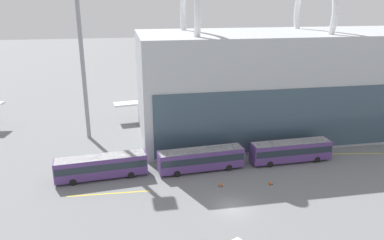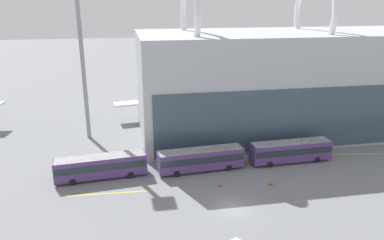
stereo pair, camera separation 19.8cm
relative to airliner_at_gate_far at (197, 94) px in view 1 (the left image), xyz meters
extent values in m
plane|color=slate|center=(-3.69, -40.84, -4.58)|extent=(440.00, 440.00, 0.00)
torus|color=white|center=(-4.22, -14.13, 17.80)|extent=(1.10, 15.44, 15.44)
torus|color=white|center=(19.14, -14.13, 17.80)|extent=(1.10, 15.44, 15.44)
cylinder|color=white|center=(-0.20, 1.37, 0.03)|extent=(9.25, 33.15, 4.52)
sphere|color=white|center=(-2.59, 17.61, 0.03)|extent=(4.43, 4.43, 4.43)
cone|color=white|center=(2.19, -14.88, 0.03)|extent=(5.30, 7.76, 4.30)
cube|color=white|center=(0.09, -0.61, -0.76)|extent=(37.38, 8.49, 0.35)
cylinder|color=gray|center=(-10.25, -2.13, -2.20)|extent=(2.90, 4.01, 2.39)
cylinder|color=gray|center=(10.43, 0.90, -2.20)|extent=(2.90, 4.01, 2.39)
cube|color=#19724C|center=(2.07, -14.09, 4.96)|extent=(1.26, 5.94, 8.49)
cube|color=white|center=(2.07, -14.09, 0.48)|extent=(12.10, 4.88, 0.28)
cylinder|color=gray|center=(-1.80, 12.26, -2.22)|extent=(0.36, 0.36, 3.61)
cylinder|color=black|center=(-1.80, 12.26, -4.03)|extent=(0.61, 1.15, 1.10)
cylinder|color=gray|center=(-2.82, -1.04, -2.22)|extent=(0.36, 0.36, 3.61)
cylinder|color=black|center=(-2.82, -1.04, -4.03)|extent=(0.61, 1.15, 1.10)
cylinder|color=gray|center=(3.00, -0.19, -2.22)|extent=(0.36, 0.36, 3.61)
cylinder|color=black|center=(3.00, -0.19, -4.03)|extent=(0.61, 1.15, 1.10)
cylinder|color=white|center=(54.84, 16.89, 1.32)|extent=(32.61, 19.29, 5.61)
cone|color=white|center=(39.73, 9.78, 1.32)|extent=(8.90, 7.94, 5.32)
cube|color=white|center=(53.00, 16.02, 0.34)|extent=(20.35, 37.80, 0.35)
cylinder|color=gray|center=(48.22, 26.17, -1.26)|extent=(4.56, 4.05, 2.70)
cube|color=#5B338C|center=(40.47, 10.13, 6.59)|extent=(5.77, 3.00, 8.84)
cube|color=white|center=(40.47, 10.13, 1.89)|extent=(9.10, 14.55, 0.28)
cylinder|color=gray|center=(51.45, 19.32, -1.63)|extent=(0.36, 0.36, 4.79)
cylinder|color=black|center=(51.45, 19.32, -4.03)|extent=(1.19, 0.88, 1.10)
cylinder|color=gray|center=(54.55, 12.73, -1.63)|extent=(0.36, 0.36, 4.79)
cylinder|color=black|center=(54.55, 12.73, -4.03)|extent=(1.19, 0.88, 1.10)
cube|color=#56387A|center=(-20.06, -29.33, -2.72)|extent=(13.25, 4.02, 2.97)
cube|color=#232D38|center=(-20.06, -29.33, -2.42)|extent=(13.00, 4.03, 1.04)
cube|color=silver|center=(-20.06, -29.33, -1.29)|extent=(12.86, 3.90, 0.12)
cylinder|color=black|center=(-16.16, -27.65, -4.08)|extent=(1.02, 0.39, 1.00)
cylinder|color=black|center=(-15.91, -30.24, -4.08)|extent=(1.02, 0.39, 1.00)
cylinder|color=black|center=(-24.21, -28.42, -4.08)|extent=(1.02, 0.39, 1.00)
cylinder|color=black|center=(-23.96, -31.00, -4.08)|extent=(1.02, 0.39, 1.00)
cube|color=#56387A|center=(-5.32, -29.51, -2.72)|extent=(13.21, 3.72, 2.97)
cube|color=#232D38|center=(-5.32, -29.51, -2.42)|extent=(12.95, 3.73, 1.04)
cube|color=silver|center=(-5.32, -29.51, -1.29)|extent=(12.82, 3.61, 0.12)
cylinder|color=black|center=(-1.38, -27.92, -4.08)|extent=(1.02, 0.37, 1.00)
cylinder|color=black|center=(-1.19, -30.51, -4.08)|extent=(1.02, 0.37, 1.00)
cylinder|color=black|center=(-9.45, -28.50, -4.08)|extent=(1.02, 0.37, 1.00)
cylinder|color=black|center=(-9.26, -31.09, -4.08)|extent=(1.02, 0.37, 1.00)
cube|color=#56387A|center=(9.42, -29.04, -2.72)|extent=(13.13, 3.22, 2.97)
cube|color=#232D38|center=(9.42, -29.04, -2.42)|extent=(12.87, 3.24, 1.04)
cube|color=silver|center=(9.42, -29.04, -1.29)|extent=(12.74, 3.12, 0.12)
cylinder|color=black|center=(13.42, -27.61, -4.08)|extent=(1.01, 0.33, 1.00)
cylinder|color=black|center=(13.50, -30.21, -4.08)|extent=(1.01, 0.33, 1.00)
cylinder|color=black|center=(5.33, -27.88, -4.08)|extent=(1.01, 0.33, 1.00)
cylinder|color=black|center=(5.42, -30.47, -4.08)|extent=(1.01, 0.33, 1.00)
cylinder|color=gray|center=(-23.10, -11.75, 11.40)|extent=(0.74, 0.74, 31.96)
cube|color=yellow|center=(-19.00, -34.32, -4.58)|extent=(11.04, 0.78, 0.01)
cube|color=yellow|center=(20.36, -27.96, -4.58)|extent=(11.82, 2.21, 0.01)
cube|color=black|center=(3.40, -35.88, -4.57)|extent=(0.49, 0.49, 0.02)
cone|color=#EA5914|center=(3.40, -35.88, -4.27)|extent=(0.37, 0.37, 0.57)
cube|color=black|center=(-3.70, -35.11, -4.57)|extent=(0.50, 0.50, 0.02)
cone|color=#EA5914|center=(-3.70, -35.11, -4.26)|extent=(0.37, 0.37, 0.59)
camera|label=1|loc=(-16.34, -80.34, 20.36)|focal=35.00mm
camera|label=2|loc=(-16.15, -80.37, 20.36)|focal=35.00mm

